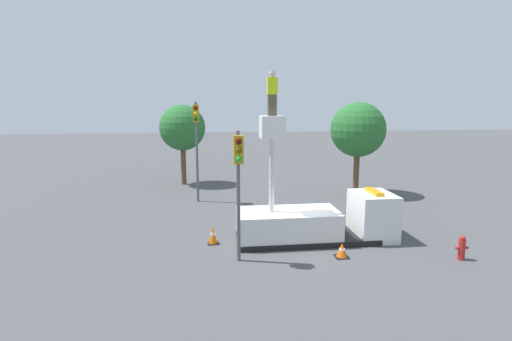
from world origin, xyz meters
The scene contains 10 objects.
ground_plane centered at (0.00, 0.00, 0.00)m, with size 120.00×120.00×0.00m, color #4C4C4F.
bucket_truck centered at (0.40, 0.00, 0.86)m, with size 6.70×2.16×5.31m.
worker centered at (-1.53, 0.00, 6.19)m, with size 0.40×0.26×1.75m.
traffic_light_pole centered at (-3.06, -1.94, 3.45)m, with size 0.34×0.57×4.86m.
traffic_light_across centered at (-4.69, 7.27, 4.12)m, with size 0.34×0.57×5.85m.
fire_hydrant centered at (5.25, -2.79, 0.46)m, with size 0.50×0.26×0.95m.
traffic_cone_rear centered at (-3.98, 0.13, 0.36)m, with size 0.45×0.45×0.76m.
traffic_cone_curbside centered at (0.87, -1.98, 0.26)m, with size 0.52×0.52×0.56m.
tree_left_bg centered at (5.30, 8.04, 4.10)m, with size 3.43×3.43×5.84m.
tree_right_bg centered at (-5.76, 12.58, 4.02)m, with size 3.21×3.21×5.65m.
Camera 1 is at (-4.25, -15.91, 5.91)m, focal length 28.00 mm.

